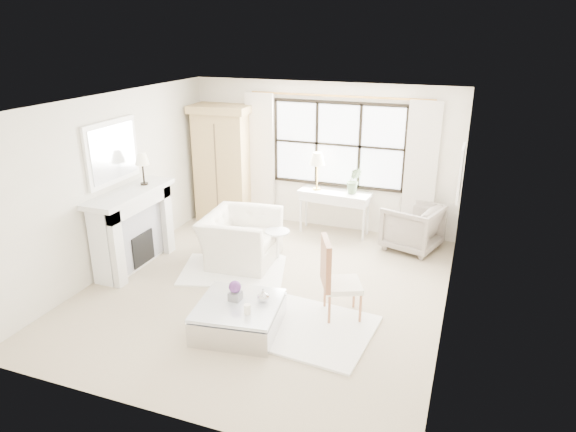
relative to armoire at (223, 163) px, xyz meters
name	(u,v)px	position (x,y,z in m)	size (l,w,h in m)	color
floor	(266,289)	(1.88, -2.43, -1.14)	(5.50, 5.50, 0.00)	tan
ceiling	(263,102)	(1.88, -2.43, 1.56)	(5.50, 5.50, 0.00)	white
wall_back	(322,157)	(1.88, 0.32, 0.21)	(5.00, 5.00, 0.00)	white
wall_front	(147,293)	(1.88, -5.18, 0.21)	(5.00, 5.00, 0.00)	white
wall_left	(114,183)	(-0.62, -2.43, 0.21)	(5.50, 5.50, 0.00)	beige
wall_right	(454,224)	(4.38, -2.43, 0.21)	(5.50, 5.50, 0.00)	silver
window_pane	(338,145)	(2.18, 0.30, 0.46)	(2.40, 0.02, 1.50)	white
window_frame	(338,145)	(2.18, 0.29, 0.46)	(2.50, 0.04, 1.50)	black
curtain_rod	(339,96)	(2.18, 0.24, 1.33)	(0.04, 0.04, 3.30)	#B5823F
curtain_left	(260,158)	(0.68, 0.22, 0.10)	(0.55, 0.10, 2.47)	white
curtain_right	(421,173)	(3.68, 0.22, 0.10)	(0.55, 0.10, 2.47)	beige
fireplace	(131,228)	(-0.39, -2.43, -0.49)	(0.58, 1.66, 1.26)	silver
mirror_frame	(112,152)	(-0.59, -2.43, 0.70)	(0.05, 1.15, 0.95)	white
mirror_glass	(114,152)	(-0.56, -2.43, 0.70)	(0.02, 1.00, 0.80)	silver
art_frame	(461,173)	(4.35, -0.73, 0.41)	(0.04, 0.62, 0.82)	silver
art_canvas	(459,173)	(4.33, -0.73, 0.41)	(0.01, 0.52, 0.72)	beige
mantel_lamp	(142,160)	(-0.32, -2.08, 0.51)	(0.22, 0.22, 0.51)	black
armoire	(223,163)	(0.00, 0.00, 0.00)	(1.15, 0.76, 2.24)	tan
console_table	(334,212)	(2.23, 0.01, -0.74)	(1.33, 0.56, 0.80)	silver
console_lamp	(317,160)	(1.88, 0.03, 0.22)	(0.28, 0.28, 0.69)	gold
orchid_plant	(354,181)	(2.57, 0.03, -0.10)	(0.27, 0.21, 0.48)	#506845
side_table	(277,241)	(1.67, -1.42, -0.81)	(0.40, 0.40, 0.51)	white
rug_left	(233,270)	(1.18, -2.08, -1.13)	(1.58, 1.12, 0.03)	white
rug_right	(301,327)	(2.70, -3.23, -1.12)	(1.77, 1.33, 0.03)	white
club_armchair	(241,238)	(1.14, -1.69, -0.74)	(1.24, 1.08, 0.80)	white
wingback_chair	(412,227)	(3.67, -0.21, -0.74)	(0.85, 0.87, 0.79)	gray
french_chair	(340,295)	(3.09, -2.78, -0.83)	(0.64, 0.64, 1.08)	#AF7049
coffee_table	(239,317)	(1.98, -3.55, -0.96)	(1.13, 1.13, 0.38)	silver
planter_box	(235,296)	(1.91, -3.48, -0.71)	(0.14, 0.14, 0.11)	slate
planter_flowers	(235,287)	(1.91, -3.48, -0.57)	(0.16, 0.16, 0.16)	#592B6D
pillar_candle	(247,309)	(2.19, -3.72, -0.70)	(0.08, 0.08, 0.12)	white
coffee_vase	(263,295)	(2.25, -3.38, -0.68)	(0.15, 0.15, 0.16)	silver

